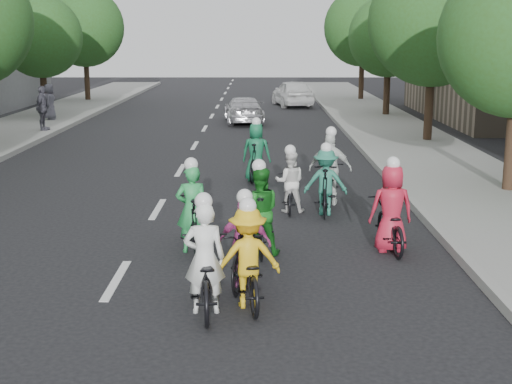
{
  "coord_description": "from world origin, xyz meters",
  "views": [
    {
      "loc": [
        2.37,
        -11.3,
        3.99
      ],
      "look_at": [
        2.33,
        2.34,
        1.0
      ],
      "focal_mm": 50.0,
      "sensor_mm": 36.0,
      "label": 1
    }
  ],
  "objects_px": {
    "follow_car_trail": "(293,93)",
    "spectator_1": "(42,108)",
    "cyclist_9": "(256,157)",
    "cyclist_6": "(290,188)",
    "spectator_2": "(50,102)",
    "cyclist_4": "(390,218)",
    "follow_car_lead": "(244,110)",
    "cyclist_0": "(205,272)",
    "cyclist_1": "(259,218)",
    "cyclist_2": "(248,266)",
    "cyclist_3": "(245,249)",
    "cyclist_5": "(193,218)",
    "cyclist_7": "(325,186)",
    "cyclist_8": "(330,177)"
  },
  "relations": [
    {
      "from": "cyclist_9",
      "to": "cyclist_5",
      "type": "bearing_deg",
      "value": 90.68
    },
    {
      "from": "cyclist_1",
      "to": "cyclist_2",
      "type": "distance_m",
      "value": 2.63
    },
    {
      "from": "cyclist_7",
      "to": "cyclist_4",
      "type": "bearing_deg",
      "value": 114.76
    },
    {
      "from": "cyclist_3",
      "to": "spectator_1",
      "type": "relative_size",
      "value": 1.06
    },
    {
      "from": "spectator_1",
      "to": "spectator_2",
      "type": "height_order",
      "value": "spectator_1"
    },
    {
      "from": "cyclist_5",
      "to": "follow_car_lead",
      "type": "distance_m",
      "value": 20.45
    },
    {
      "from": "cyclist_9",
      "to": "spectator_2",
      "type": "distance_m",
      "value": 16.82
    },
    {
      "from": "cyclist_5",
      "to": "cyclist_8",
      "type": "relative_size",
      "value": 0.96
    },
    {
      "from": "cyclist_2",
      "to": "spectator_2",
      "type": "height_order",
      "value": "spectator_2"
    },
    {
      "from": "follow_car_trail",
      "to": "spectator_1",
      "type": "bearing_deg",
      "value": 37.81
    },
    {
      "from": "cyclist_3",
      "to": "cyclist_6",
      "type": "relative_size",
      "value": 1.23
    },
    {
      "from": "cyclist_0",
      "to": "spectator_2",
      "type": "xyz_separation_m",
      "value": [
        -9.0,
        23.45,
        0.39
      ]
    },
    {
      "from": "cyclist_5",
      "to": "cyclist_8",
      "type": "height_order",
      "value": "cyclist_8"
    },
    {
      "from": "follow_car_lead",
      "to": "follow_car_trail",
      "type": "height_order",
      "value": "follow_car_trail"
    },
    {
      "from": "cyclist_1",
      "to": "follow_car_trail",
      "type": "height_order",
      "value": "cyclist_1"
    },
    {
      "from": "cyclist_1",
      "to": "spectator_1",
      "type": "relative_size",
      "value": 1.06
    },
    {
      "from": "cyclist_9",
      "to": "follow_car_lead",
      "type": "relative_size",
      "value": 0.45
    },
    {
      "from": "cyclist_4",
      "to": "spectator_1",
      "type": "relative_size",
      "value": 1.01
    },
    {
      "from": "cyclist_1",
      "to": "spectator_1",
      "type": "height_order",
      "value": "spectator_1"
    },
    {
      "from": "cyclist_4",
      "to": "follow_car_lead",
      "type": "distance_m",
      "value": 20.66
    },
    {
      "from": "cyclist_2",
      "to": "cyclist_3",
      "type": "xyz_separation_m",
      "value": [
        -0.06,
        0.86,
        0.01
      ]
    },
    {
      "from": "cyclist_1",
      "to": "cyclist_6",
      "type": "distance_m",
      "value": 3.37
    },
    {
      "from": "follow_car_lead",
      "to": "cyclist_9",
      "type": "bearing_deg",
      "value": 87.05
    },
    {
      "from": "cyclist_6",
      "to": "cyclist_9",
      "type": "bearing_deg",
      "value": -74.88
    },
    {
      "from": "cyclist_2",
      "to": "cyclist_7",
      "type": "xyz_separation_m",
      "value": [
        1.68,
        5.65,
        0.04
      ]
    },
    {
      "from": "cyclist_5",
      "to": "cyclist_8",
      "type": "xyz_separation_m",
      "value": [
        2.97,
        3.87,
        0.02
      ]
    },
    {
      "from": "cyclist_2",
      "to": "cyclist_9",
      "type": "height_order",
      "value": "cyclist_9"
    },
    {
      "from": "cyclist_3",
      "to": "cyclist_7",
      "type": "height_order",
      "value": "cyclist_7"
    },
    {
      "from": "cyclist_1",
      "to": "cyclist_8",
      "type": "height_order",
      "value": "cyclist_8"
    },
    {
      "from": "cyclist_3",
      "to": "cyclist_5",
      "type": "bearing_deg",
      "value": -51.02
    },
    {
      "from": "cyclist_6",
      "to": "cyclist_9",
      "type": "distance_m",
      "value": 3.68
    },
    {
      "from": "cyclist_9",
      "to": "follow_car_lead",
      "type": "bearing_deg",
      "value": -76.7
    },
    {
      "from": "cyclist_2",
      "to": "spectator_1",
      "type": "bearing_deg",
      "value": -74.51
    },
    {
      "from": "cyclist_7",
      "to": "follow_car_trail",
      "type": "height_order",
      "value": "cyclist_7"
    },
    {
      "from": "cyclist_3",
      "to": "cyclist_9",
      "type": "relative_size",
      "value": 1.03
    },
    {
      "from": "cyclist_2",
      "to": "cyclist_6",
      "type": "relative_size",
      "value": 1.18
    },
    {
      "from": "cyclist_6",
      "to": "spectator_2",
      "type": "xyz_separation_m",
      "value": [
        -10.52,
        17.31,
        0.44
      ]
    },
    {
      "from": "cyclist_0",
      "to": "cyclist_9",
      "type": "height_order",
      "value": "cyclist_0"
    },
    {
      "from": "cyclist_5",
      "to": "cyclist_6",
      "type": "height_order",
      "value": "cyclist_5"
    },
    {
      "from": "cyclist_5",
      "to": "follow_car_lead",
      "type": "bearing_deg",
      "value": -101.57
    },
    {
      "from": "follow_car_trail",
      "to": "cyclist_0",
      "type": "bearing_deg",
      "value": 75.22
    },
    {
      "from": "cyclist_8",
      "to": "cyclist_9",
      "type": "bearing_deg",
      "value": -48.79
    },
    {
      "from": "cyclist_9",
      "to": "cyclist_4",
      "type": "bearing_deg",
      "value": 121.61
    },
    {
      "from": "cyclist_5",
      "to": "cyclist_1",
      "type": "bearing_deg",
      "value": 162.4
    },
    {
      "from": "cyclist_0",
      "to": "cyclist_5",
      "type": "height_order",
      "value": "cyclist_0"
    },
    {
      "from": "cyclist_6",
      "to": "follow_car_lead",
      "type": "relative_size",
      "value": 0.38
    },
    {
      "from": "cyclist_3",
      "to": "spectator_2",
      "type": "xyz_separation_m",
      "value": [
        -9.57,
        22.36,
        0.36
      ]
    },
    {
      "from": "cyclist_7",
      "to": "spectator_2",
      "type": "xyz_separation_m",
      "value": [
        -11.32,
        17.57,
        0.34
      ]
    },
    {
      "from": "cyclist_9",
      "to": "follow_car_trail",
      "type": "height_order",
      "value": "cyclist_9"
    },
    {
      "from": "cyclist_1",
      "to": "cyclist_2",
      "type": "relative_size",
      "value": 1.04
    }
  ]
}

